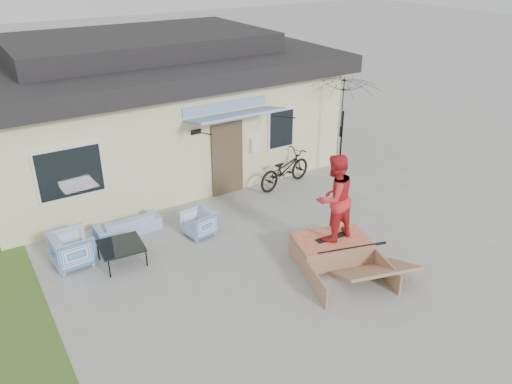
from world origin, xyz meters
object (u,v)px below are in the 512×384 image
coffee_table (122,254)px  skate_ramp (331,250)px  armchair_right (199,222)px  skateboard (331,237)px  loveseat (127,221)px  skater (334,197)px  patio_umbrella (343,123)px  bicycle (285,166)px  armchair_left (72,247)px

coffee_table → skate_ramp: size_ratio=0.43×
armchair_right → skateboard: armchair_right is taller
loveseat → coffee_table: loveseat is taller
skater → armchair_right: bearing=-56.7°
patio_umbrella → skater: 4.58m
skateboard → skater: size_ratio=0.39×
bicycle → armchair_left: bearing=85.6°
bicycle → skater: 4.11m
coffee_table → armchair_left: bearing=151.0°
armchair_right → skateboard: size_ratio=0.92×
patio_umbrella → skateboard: bearing=-132.5°
armchair_left → skater: (4.98, -2.83, 1.14)m
armchair_left → armchair_right: (2.94, -0.31, -0.07)m
loveseat → bicycle: 4.86m
armchair_left → bicycle: 6.40m
coffee_table → skateboard: size_ratio=1.21×
loveseat → bicycle: (4.85, 0.23, 0.32)m
armchair_right → coffee_table: size_ratio=0.76×
armchair_right → skateboard: bearing=30.3°
armchair_left → patio_umbrella: bearing=-89.9°
coffee_table → skateboard: skateboard is taller
skate_ramp → skater: bearing=90.0°
bicycle → skater: (-1.35, -3.77, 0.94)m
coffee_table → bicycle: (5.39, 1.45, 0.40)m
armchair_right → skateboard: (2.05, -2.52, 0.21)m
loveseat → patio_umbrella: (6.59, -0.17, 1.44)m
skater → patio_umbrella: bearing=-138.3°
bicycle → skate_ramp: size_ratio=0.92×
armchair_left → bicycle: (6.33, 0.93, 0.21)m
armchair_left → skate_ramp: armchair_left is taller
bicycle → skateboard: (-1.35, -3.77, -0.07)m
skateboard → skater: (0.00, 0.00, 1.01)m
skater → bicycle: bearing=-115.5°
patio_umbrella → coffee_table: bearing=-171.6°
loveseat → skater: skater is taller
loveseat → bicycle: bicycle is taller
skate_ramp → patio_umbrella: bearing=63.0°
armchair_left → armchair_right: bearing=-99.7°
skater → coffee_table: bearing=-35.6°
coffee_table → skate_ramp: skate_ramp is taller
armchair_right → skate_ramp: 3.28m
patio_umbrella → skateboard: size_ratio=3.00×
patio_umbrella → loveseat: bearing=178.5°
patio_umbrella → skate_ramp: bearing=-132.2°
loveseat → bicycle: size_ratio=0.80×
armchair_left → skater: 5.85m
coffee_table → skate_ramp: 4.68m
armchair_right → patio_umbrella: bearing=90.6°
coffee_table → patio_umbrella: (7.14, 1.06, 1.52)m
armchair_left → patio_umbrella: size_ratio=0.37×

